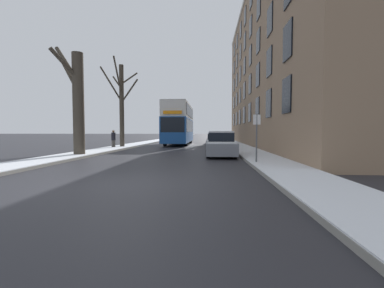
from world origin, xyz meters
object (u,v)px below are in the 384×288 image
at_px(bare_tree_left_0, 77,100).
at_px(bare_tree_left_1, 122,102).
at_px(double_decker_bus, 179,122).
at_px(parked_car_1, 218,142).
at_px(pedestrian_left_sidewalk, 113,139).
at_px(parked_car_0, 221,145).
at_px(parked_car_2, 216,140).
at_px(parked_car_3, 215,138).
at_px(street_sign_post, 257,136).

distance_m(bare_tree_left_0, bare_tree_left_1, 7.98).
height_order(double_decker_bus, parked_car_1, double_decker_bus).
distance_m(double_decker_bus, pedestrian_left_sidewalk, 9.35).
distance_m(parked_car_0, pedestrian_left_sidewalk, 11.00).
relative_size(bare_tree_left_0, parked_car_0, 1.60).
bearing_deg(parked_car_1, bare_tree_left_0, -145.35).
distance_m(double_decker_bus, parked_car_1, 9.88).
xyz_separation_m(bare_tree_left_1, parked_car_2, (8.64, 3.83, -3.52)).
distance_m(parked_car_2, parked_car_3, 5.60).
relative_size(parked_car_3, street_sign_post, 1.87).
xyz_separation_m(double_decker_bus, parked_car_1, (4.16, -8.75, -1.94)).
bearing_deg(street_sign_post, double_decker_bus, 107.02).
bearing_deg(parked_car_1, street_sign_post, -81.55).
height_order(bare_tree_left_0, street_sign_post, bare_tree_left_0).
xyz_separation_m(parked_car_1, parked_car_3, (-0.00, 11.40, -0.01)).
height_order(parked_car_0, pedestrian_left_sidewalk, pedestrian_left_sidewalk).
bearing_deg(double_decker_bus, street_sign_post, -72.98).
bearing_deg(pedestrian_left_sidewalk, parked_car_0, -78.17).
height_order(parked_car_2, parked_car_3, parked_car_3).
bearing_deg(parked_car_1, pedestrian_left_sidewalk, 173.88).
height_order(double_decker_bus, street_sign_post, double_decker_bus).
distance_m(bare_tree_left_1, street_sign_post, 15.43).
height_order(bare_tree_left_0, parked_car_1, bare_tree_left_0).
xyz_separation_m(bare_tree_left_0, double_decker_bus, (4.47, 14.72, -0.82)).
bearing_deg(double_decker_bus, bare_tree_left_0, -106.91).
relative_size(bare_tree_left_0, street_sign_post, 2.95).
bearing_deg(parked_car_2, pedestrian_left_sidewalk, -151.97).
xyz_separation_m(parked_car_2, parked_car_3, (0.00, 5.60, 0.00)).
height_order(parked_car_0, parked_car_2, parked_car_0).
distance_m(parked_car_1, street_sign_post, 9.53).
relative_size(double_decker_bus, parked_car_0, 2.66).
bearing_deg(street_sign_post, bare_tree_left_1, 131.44).
relative_size(bare_tree_left_1, parked_car_0, 1.86).
relative_size(bare_tree_left_1, double_decker_bus, 0.70).
height_order(double_decker_bus, parked_car_2, double_decker_bus).
xyz_separation_m(parked_car_3, street_sign_post, (1.40, -20.80, 0.68)).
bearing_deg(pedestrian_left_sidewalk, parked_car_3, 5.31).
distance_m(bare_tree_left_1, parked_car_1, 9.54).
height_order(double_decker_bus, parked_car_0, double_decker_bus).
height_order(parked_car_1, parked_car_3, parked_car_1).
distance_m(parked_car_3, street_sign_post, 20.86).
xyz_separation_m(bare_tree_left_1, pedestrian_left_sidewalk, (-0.42, -1.00, -3.27)).
xyz_separation_m(double_decker_bus, parked_car_0, (4.16, -14.00, -1.89)).
relative_size(bare_tree_left_0, bare_tree_left_1, 0.86).
distance_m(bare_tree_left_1, parked_car_0, 11.79).
bearing_deg(pedestrian_left_sidewalk, double_decker_bus, 14.06).
xyz_separation_m(parked_car_0, parked_car_1, (0.00, 5.26, -0.05)).
bearing_deg(pedestrian_left_sidewalk, parked_car_1, -49.81).
relative_size(bare_tree_left_0, parked_car_1, 1.53).
bearing_deg(bare_tree_left_1, double_decker_bus, 56.51).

